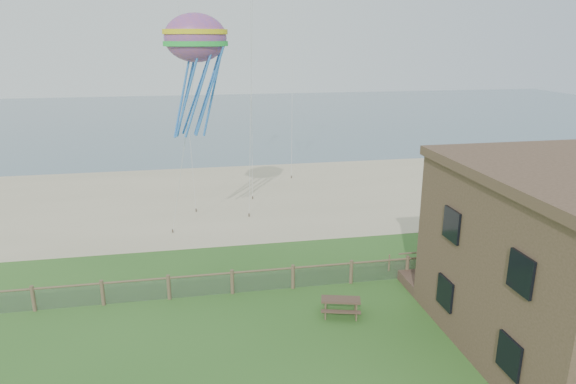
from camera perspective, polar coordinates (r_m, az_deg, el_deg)
name	(u,v)px	position (r m, az deg, el deg)	size (l,w,h in m)	color
ground	(323,359)	(20.95, 3.90, -18.02)	(160.00, 160.00, 0.00)	#2A551D
sand_beach	(254,196)	(40.68, -3.82, -0.41)	(72.00, 20.00, 0.02)	tan
ocean	(220,117)	(83.61, -7.53, 8.31)	(160.00, 68.00, 0.02)	slate
chainlink_fence	(293,278)	(25.72, 0.56, -9.55)	(36.20, 0.20, 1.25)	brown
motel_deck	(540,271)	(30.17, 26.23, -7.90)	(15.00, 2.00, 0.50)	brown
picnic_table	(341,307)	(23.70, 5.86, -12.57)	(1.75, 1.32, 0.74)	brown
octopus_kite	(197,73)	(28.59, -10.05, 12.90)	(3.41, 2.41, 7.02)	orange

